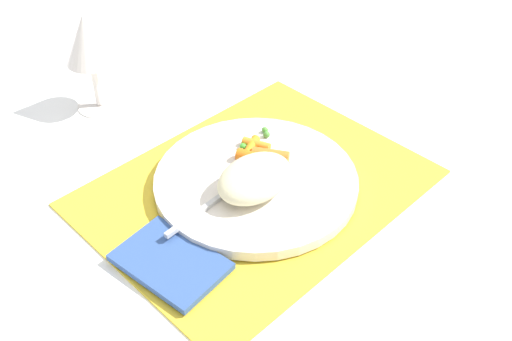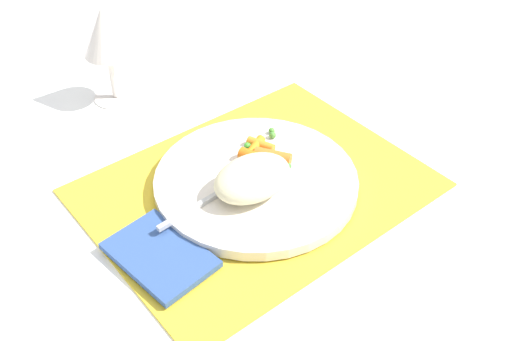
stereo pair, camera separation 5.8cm
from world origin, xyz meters
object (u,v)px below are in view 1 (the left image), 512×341
Objects in this scene: rice_mound at (255,178)px; napkin at (170,262)px; plate at (256,181)px; fork at (238,188)px; carrot_portion at (259,156)px; wine_glass at (88,43)px.

napkin is at bearing -176.01° from rice_mound.
rice_mound is (-0.02, -0.02, 0.03)m from plate.
fork is 1.57× the size of napkin.
carrot_portion is 0.30m from wine_glass.
plate is at bearing -83.16° from wine_glass.
rice_mound is at bearing -137.86° from plate.
fork is 0.13m from napkin.
napkin is (-0.14, -0.01, -0.03)m from rice_mound.
carrot_portion is at bearing 20.66° from fork.
carrot_portion is 0.06m from fork.
rice_mound is 1.28× the size of carrot_portion.
napkin is at bearing -165.49° from carrot_portion.
fork is at bearing 128.09° from rice_mound.
napkin is at bearing -168.46° from fork.
fork reaches higher than plate.
plate is at bearing -142.21° from carrot_portion.
rice_mound is 0.14m from napkin.
rice_mound is 0.54× the size of fork.
fork is at bearing 11.54° from napkin.
rice_mound reaches higher than napkin.
plate is 0.04m from rice_mound.
plate is 2.15× the size of napkin.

